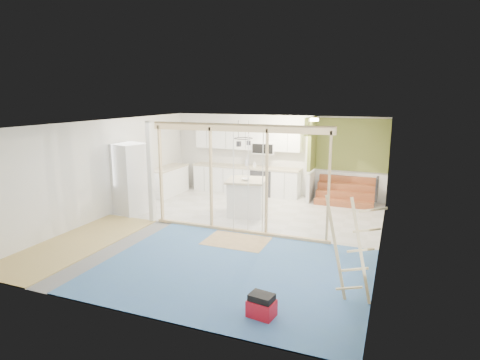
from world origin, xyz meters
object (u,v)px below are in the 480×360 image
at_px(island, 246,197).
at_px(ladder, 351,250).
at_px(fridge, 131,179).
at_px(toolbox, 262,306).

relative_size(island, ladder, 0.70).
xyz_separation_m(fridge, toolbox, (5.09, -3.80, -0.80)).
bearing_deg(toolbox, ladder, 48.26).
bearing_deg(ladder, fridge, 147.56).
bearing_deg(fridge, island, 33.81).
xyz_separation_m(toolbox, ladder, (1.14, 0.94, 0.70)).
relative_size(toolbox, ladder, 0.25).
distance_m(fridge, ladder, 6.86).
relative_size(fridge, island, 1.61).
distance_m(fridge, toolbox, 6.41).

